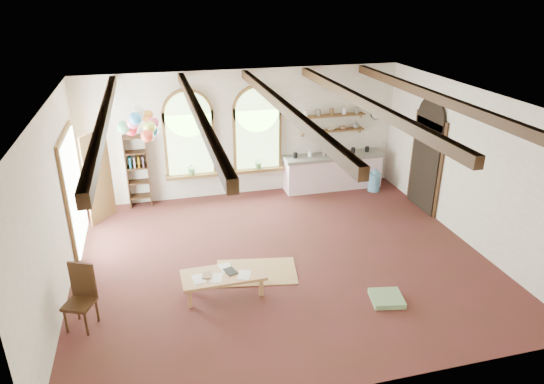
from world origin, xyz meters
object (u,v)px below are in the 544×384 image
object	(u,v)px
coffee_table	(223,276)
side_chair	(82,310)
balloon_cluster	(141,124)
kitchen_counter	(333,171)

from	to	relation	value
coffee_table	side_chair	distance (m)	2.35
coffee_table	side_chair	size ratio (longest dim) A/B	1.36
balloon_cluster	coffee_table	bearing A→B (deg)	-69.85
side_chair	balloon_cluster	distance (m)	4.20
kitchen_counter	balloon_cluster	world-z (taller)	balloon_cluster
kitchen_counter	side_chair	bearing A→B (deg)	-143.46
coffee_table	kitchen_counter	bearing A→B (deg)	48.55
balloon_cluster	side_chair	bearing A→B (deg)	-108.31
side_chair	balloon_cluster	xyz separation A→B (m)	(1.16, 3.50, 2.02)
coffee_table	side_chair	xyz separation A→B (m)	(-2.33, -0.32, -0.06)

